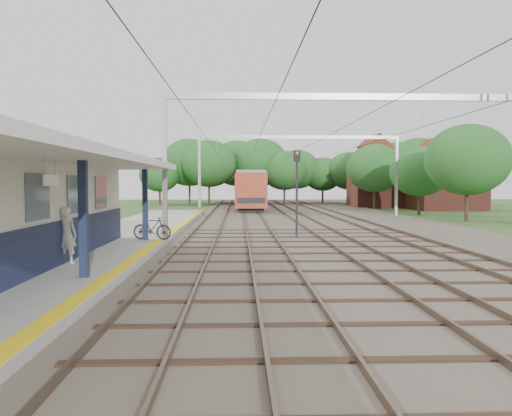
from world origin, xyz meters
name	(u,v)px	position (x,y,z in m)	size (l,w,h in m)	color
ground	(343,368)	(0.00, 0.00, 0.00)	(160.00, 160.00, 0.00)	#2D4C1E
ballast_bed	(313,221)	(4.00, 30.00, 0.05)	(18.00, 90.00, 0.10)	#473D33
platform	(104,246)	(-7.50, 14.00, 0.17)	(5.00, 52.00, 0.35)	gray
yellow_stripe	(156,242)	(-5.25, 14.00, 0.35)	(0.45, 52.00, 0.01)	yellow
canopy	(12,157)	(-7.77, 6.00, 3.64)	(6.40, 20.00, 3.44)	#111836
rail_tracks	(280,219)	(1.50, 30.00, 0.18)	(11.80, 88.00, 0.15)	brown
catenary_system	(315,144)	(3.39, 25.28, 5.51)	(17.22, 88.00, 7.00)	gray
tree_band	(281,168)	(3.84, 57.12, 4.92)	(31.72, 30.88, 8.82)	#382619
house_near	(446,182)	(21.00, 46.00, 2.99)	(7.00, 6.12, 7.89)	brown
house_far	(385,180)	(16.00, 52.00, 3.23)	(8.00, 6.12, 8.66)	brown
person	(66,235)	(-7.16, 8.30, 1.27)	(0.67, 0.44, 1.84)	beige
bicycle	(152,228)	(-5.60, 15.00, 0.90)	(0.51, 1.82, 1.09)	black
train	(247,188)	(-0.50, 57.60, 2.25)	(3.08, 38.38, 4.04)	black
signal_post	(297,182)	(1.35, 17.91, 2.96)	(0.37, 0.32, 4.60)	black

